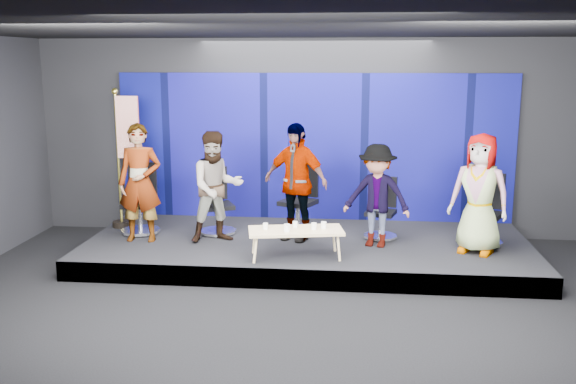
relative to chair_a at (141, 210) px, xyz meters
name	(u,v)px	position (x,y,z in m)	size (l,w,h in m)	color
ground	(292,319)	(2.80, -2.69, -0.68)	(10.00, 10.00, 0.00)	black
room_walls	(293,122)	(2.80, -2.69, 1.75)	(10.02, 8.02, 3.51)	black
riser	(307,249)	(2.80, -0.19, -0.53)	(7.00, 3.00, 0.30)	black
backdrop	(314,147)	(2.80, 1.26, 0.92)	(7.00, 0.08, 2.60)	#070B54
chair_a	(141,210)	(0.00, 0.00, 0.00)	(0.69, 0.69, 1.15)	silver
panelist_a	(140,183)	(0.17, -0.48, 0.55)	(0.68, 0.45, 1.87)	black
chair_b	(217,212)	(1.27, 0.09, -0.02)	(0.81, 0.81, 1.08)	silver
panelist_b	(217,187)	(1.38, -0.40, 0.50)	(0.85, 0.66, 1.75)	black
chair_c	(300,209)	(2.62, 0.36, 0.00)	(0.86, 0.86, 1.15)	silver
panelist_c	(295,182)	(2.60, -0.15, 0.56)	(1.10, 0.46, 1.87)	black
chair_d	(381,218)	(3.97, 0.08, -0.06)	(0.68, 0.68, 0.98)	silver
panelist_d	(377,196)	(3.87, -0.41, 0.42)	(1.03, 0.59, 1.59)	black
chair_e	(485,221)	(5.56, -0.12, -0.02)	(0.84, 0.84, 1.10)	silver
panelist_e	(480,194)	(5.36, -0.59, 0.52)	(0.87, 0.57, 1.79)	black
coffee_table	(296,232)	(2.69, -1.11, 0.01)	(1.44, 0.82, 0.42)	tan
mug_a	(265,226)	(2.25, -1.14, 0.08)	(0.07, 0.07, 0.09)	white
mug_b	(287,228)	(2.57, -1.25, 0.09)	(0.09, 0.09, 0.11)	white
mug_c	(295,224)	(2.67, -0.99, 0.08)	(0.07, 0.07, 0.09)	white
mug_d	(314,226)	(2.95, -1.08, 0.09)	(0.08, 0.08, 0.09)	white
mug_e	(324,225)	(3.09, -1.01, 0.09)	(0.08, 0.08, 0.10)	white
flag_stand	(125,155)	(-0.34, 0.30, 0.88)	(0.54, 0.32, 2.37)	black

